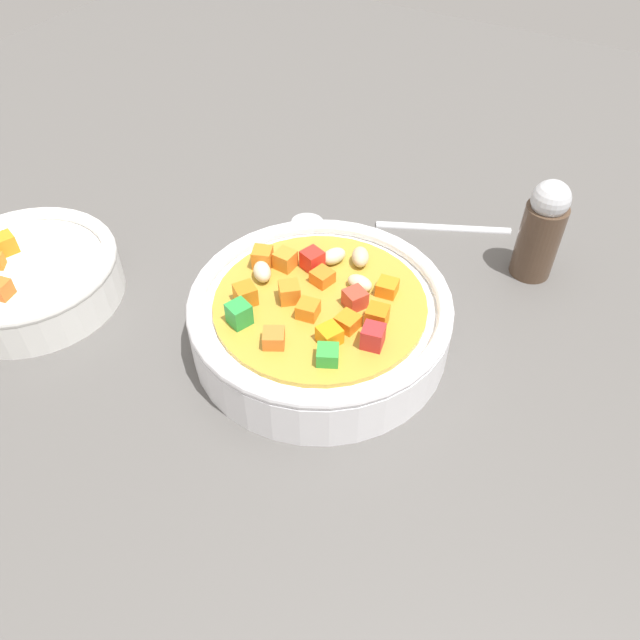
# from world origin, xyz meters

# --- Properties ---
(ground_plane) EXTENTS (1.40, 1.40, 0.02)m
(ground_plane) POSITION_xyz_m (0.00, 0.00, -0.01)
(ground_plane) COLOR #565451
(soup_bowl_main) EXTENTS (0.19, 0.19, 0.06)m
(soup_bowl_main) POSITION_xyz_m (0.00, -0.00, 0.03)
(soup_bowl_main) COLOR white
(soup_bowl_main) RESTS_ON ground_plane
(spoon) EXTENTS (0.10, 0.19, 0.01)m
(spoon) POSITION_xyz_m (-0.15, -0.03, 0.00)
(spoon) COLOR silver
(spoon) RESTS_ON ground_plane
(side_bowl_small) EXTENTS (0.14, 0.14, 0.05)m
(side_bowl_small) POSITION_xyz_m (0.07, -0.23, 0.02)
(side_bowl_small) COLOR white
(side_bowl_small) RESTS_ON ground_plane
(pepper_shaker) EXTENTS (0.03, 0.03, 0.09)m
(pepper_shaker) POSITION_xyz_m (-0.16, 0.11, 0.04)
(pepper_shaker) COLOR #4C3828
(pepper_shaker) RESTS_ON ground_plane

